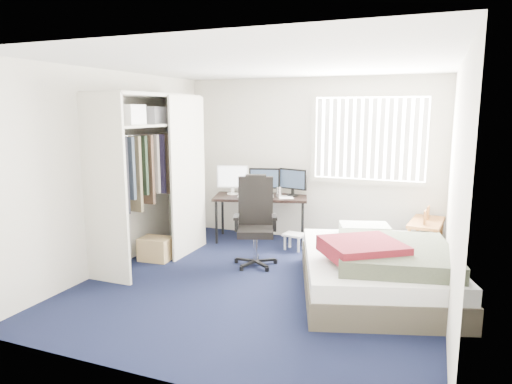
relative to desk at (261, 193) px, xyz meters
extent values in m
plane|color=black|center=(0.68, -1.76, -0.74)|extent=(4.20, 4.20, 0.00)
plane|color=silver|center=(0.68, 0.34, 0.51)|extent=(4.00, 0.00, 4.00)
plane|color=silver|center=(0.68, -3.86, 0.51)|extent=(4.00, 0.00, 4.00)
plane|color=silver|center=(-1.32, -1.76, 0.51)|extent=(0.00, 4.20, 4.20)
plane|color=silver|center=(2.68, -1.76, 0.51)|extent=(0.00, 4.20, 4.20)
plane|color=white|center=(0.68, -1.76, 1.76)|extent=(4.20, 4.20, 0.00)
cube|color=white|center=(1.58, 0.32, 0.86)|extent=(1.60, 0.02, 1.20)
cube|color=beige|center=(1.58, 0.29, 1.49)|extent=(1.72, 0.06, 0.06)
cube|color=beige|center=(1.58, 0.29, 0.23)|extent=(1.72, 0.06, 0.06)
cube|color=white|center=(1.58, 0.26, 0.86)|extent=(1.60, 0.04, 1.16)
cube|color=beige|center=(-1.02, -2.36, 0.36)|extent=(0.60, 0.04, 2.20)
cube|color=beige|center=(-1.02, -0.56, 0.36)|extent=(0.60, 0.04, 2.20)
cube|color=beige|center=(-1.02, -1.46, 1.46)|extent=(0.60, 1.80, 0.04)
cube|color=beige|center=(-1.02, -1.46, 1.08)|extent=(0.56, 1.74, 0.03)
cylinder|color=silver|center=(-1.02, -1.46, 0.96)|extent=(0.03, 1.72, 0.03)
cube|color=#26262B|center=(-1.02, -1.56, 0.51)|extent=(0.38, 1.10, 0.90)
cube|color=beige|center=(-0.70, -1.01, 0.36)|extent=(0.03, 0.90, 2.20)
cube|color=white|center=(-1.02, -1.91, 1.22)|extent=(0.38, 0.30, 0.24)
cube|color=gray|center=(-1.02, -1.41, 1.21)|extent=(0.34, 0.28, 0.22)
cube|color=black|center=(0.00, -0.03, -0.06)|extent=(1.55, 1.02, 0.04)
cylinder|color=black|center=(-0.55, -0.46, -0.41)|extent=(0.04, 0.04, 0.66)
cylinder|color=black|center=(-0.70, 0.06, -0.41)|extent=(0.04, 0.04, 0.66)
cylinder|color=black|center=(0.70, -0.11, -0.41)|extent=(0.04, 0.04, 0.66)
cylinder|color=black|center=(0.56, 0.41, -0.41)|extent=(0.04, 0.04, 0.66)
cube|color=white|center=(-0.47, -0.04, 0.24)|extent=(0.49, 0.16, 0.36)
cube|color=white|center=(-0.47, -0.04, 0.24)|extent=(0.43, 0.13, 0.31)
cube|color=black|center=(0.02, 0.10, 0.22)|extent=(0.47, 0.16, 0.32)
cube|color=#1E2838|center=(0.02, 0.10, 0.22)|extent=(0.42, 0.12, 0.27)
cube|color=black|center=(0.46, 0.18, 0.22)|extent=(0.47, 0.16, 0.32)
cube|color=#1E2838|center=(0.46, 0.18, 0.22)|extent=(0.42, 0.12, 0.27)
cube|color=white|center=(-0.11, -0.16, -0.03)|extent=(0.42, 0.24, 0.02)
cube|color=black|center=(0.17, -0.08, -0.02)|extent=(0.08, 0.11, 0.02)
cylinder|color=silver|center=(0.29, 0.01, 0.04)|extent=(0.08, 0.08, 0.16)
cube|color=white|center=(0.00, -0.03, -0.04)|extent=(0.36, 0.35, 0.00)
cube|color=black|center=(0.37, -1.17, -0.68)|extent=(0.71, 0.71, 0.11)
cylinder|color=silver|center=(0.37, -1.17, -0.49)|extent=(0.05, 0.05, 0.37)
cube|color=black|center=(0.37, -1.17, -0.28)|extent=(0.59, 0.59, 0.09)
cube|color=black|center=(0.30, -0.98, 0.09)|extent=(0.46, 0.25, 0.64)
cube|color=black|center=(0.30, -0.98, 0.36)|extent=(0.30, 0.20, 0.15)
cube|color=black|center=(0.14, -1.26, -0.09)|extent=(0.15, 0.26, 0.04)
cube|color=black|center=(0.60, -1.09, -0.09)|extent=(0.15, 0.26, 0.04)
cube|color=white|center=(0.65, -0.33, -0.51)|extent=(0.33, 0.28, 0.03)
cylinder|color=white|center=(0.53, -0.40, -0.63)|extent=(0.04, 0.04, 0.22)
cylinder|color=white|center=(0.55, -0.24, -0.63)|extent=(0.04, 0.04, 0.22)
cylinder|color=white|center=(0.74, -0.43, -0.63)|extent=(0.04, 0.04, 0.22)
cylinder|color=white|center=(0.76, -0.27, -0.63)|extent=(0.04, 0.04, 0.22)
cube|color=brown|center=(2.43, -0.13, -0.21)|extent=(0.48, 0.83, 0.04)
cube|color=brown|center=(2.23, -0.46, -0.49)|extent=(0.04, 0.04, 0.50)
cube|color=brown|center=(2.31, 0.24, -0.49)|extent=(0.04, 0.04, 0.50)
cube|color=brown|center=(2.55, -0.50, -0.49)|extent=(0.04, 0.04, 0.50)
cube|color=brown|center=(2.63, 0.21, -0.49)|extent=(0.04, 0.04, 0.50)
cube|color=brown|center=(2.41, -0.31, -0.10)|extent=(0.04, 0.14, 0.18)
cube|color=brown|center=(2.44, -0.01, -0.10)|extent=(0.04, 0.14, 0.18)
cube|color=#423C30|center=(1.93, -1.49, -0.61)|extent=(2.09, 2.42, 0.27)
cube|color=white|center=(1.93, -1.49, -0.39)|extent=(2.04, 2.37, 0.18)
cube|color=silver|center=(1.71, -0.78, -0.23)|extent=(0.69, 0.56, 0.14)
cube|color=#373E2E|center=(2.15, -1.68, -0.22)|extent=(1.39, 1.48, 0.18)
cube|color=#5C0F14|center=(1.84, -1.88, -0.14)|extent=(1.02, 1.01, 0.16)
cube|color=tan|center=(-0.97, -1.46, -0.58)|extent=(0.43, 0.34, 0.31)
camera|label=1|loc=(2.48, -6.50, 1.26)|focal=32.00mm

